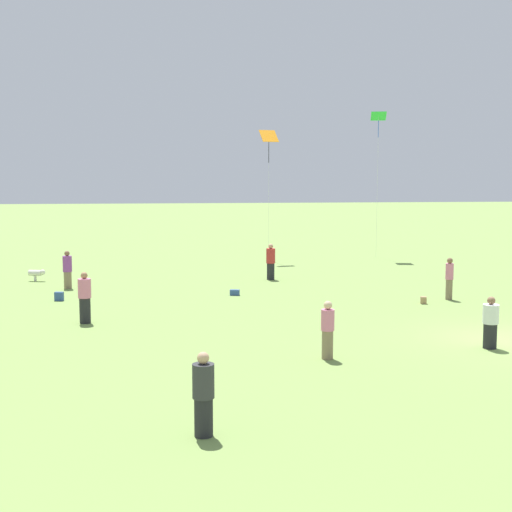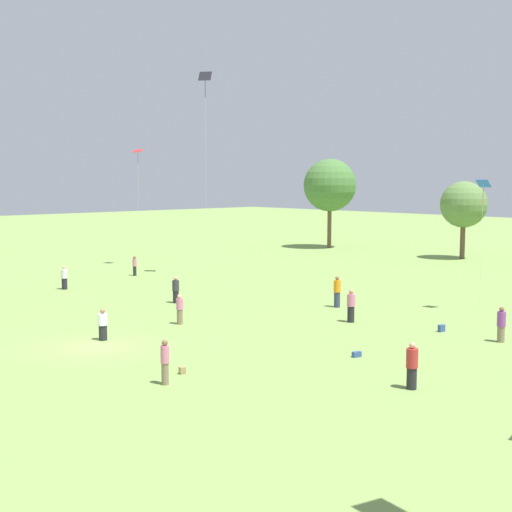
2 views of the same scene
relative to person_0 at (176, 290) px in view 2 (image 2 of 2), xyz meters
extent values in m
plane|color=#7A994C|center=(7.08, -9.98, -0.83)|extent=(240.00, 240.00, 0.00)
cylinder|color=brown|center=(-17.65, 34.73, 1.63)|extent=(0.46, 0.46, 4.94)
sphere|color=#477538|center=(-17.65, 34.73, 6.35)|extent=(6.00, 6.00, 6.00)
cylinder|color=brown|center=(-1.22, 35.98, 1.00)|extent=(0.49, 0.49, 3.68)
sphere|color=#5B7F42|center=(-1.22, 35.98, 4.56)|extent=(4.58, 4.58, 4.58)
cylinder|color=#232328|center=(0.00, 0.00, -0.44)|extent=(0.38, 0.38, 0.78)
cylinder|color=#333338|center=(0.00, 0.00, 0.29)|extent=(0.44, 0.44, 0.68)
sphere|color=tan|center=(0.00, 0.00, 0.75)|extent=(0.24, 0.24, 0.24)
cylinder|color=#847056|center=(19.64, 5.07, -0.44)|extent=(0.48, 0.48, 0.78)
cylinder|color=purple|center=(19.64, 5.07, 0.31)|extent=(0.57, 0.57, 0.73)
sphere|color=brown|center=(19.64, 5.07, 0.79)|extent=(0.24, 0.24, 0.24)
cylinder|color=#333D5B|center=(8.01, 6.42, -0.36)|extent=(0.53, 0.53, 0.94)
cylinder|color=orange|center=(8.01, 6.42, 0.48)|extent=(0.62, 0.62, 0.75)
sphere|color=brown|center=(8.01, 6.42, 0.97)|extent=(0.24, 0.24, 0.24)
cylinder|color=#232328|center=(11.56, 3.47, -0.39)|extent=(0.50, 0.50, 0.90)
cylinder|color=pink|center=(11.56, 3.47, 0.40)|extent=(0.59, 0.59, 0.67)
sphere|color=#A87A56|center=(11.56, 3.47, 0.86)|extent=(0.24, 0.24, 0.24)
cylinder|color=#232328|center=(-12.75, 5.21, -0.45)|extent=(0.28, 0.28, 0.77)
cylinder|color=pink|center=(-12.75, 5.21, 0.25)|extent=(0.33, 0.33, 0.61)
sphere|color=brown|center=(-12.75, 5.21, 0.67)|extent=(0.24, 0.24, 0.24)
cylinder|color=#232328|center=(21.26, -4.63, -0.42)|extent=(0.47, 0.47, 0.83)
cylinder|color=#B72D2D|center=(21.26, -4.63, 0.36)|extent=(0.55, 0.55, 0.74)
sphere|color=tan|center=(21.26, -4.63, 0.85)|extent=(0.24, 0.24, 0.24)
cylinder|color=#847056|center=(5.57, -3.82, -0.43)|extent=(0.45, 0.45, 0.82)
cylinder|color=pink|center=(5.57, -3.82, 0.28)|extent=(0.53, 0.53, 0.60)
sphere|color=beige|center=(5.57, -3.82, 0.70)|extent=(0.24, 0.24, 0.24)
cylinder|color=#847056|center=(14.46, -11.14, -0.41)|extent=(0.39, 0.39, 0.86)
cylinder|color=pink|center=(14.46, -11.14, 0.36)|extent=(0.46, 0.46, 0.67)
sphere|color=brown|center=(14.46, -11.14, 0.81)|extent=(0.24, 0.24, 0.24)
cylinder|color=#232328|center=(-10.01, -2.52, -0.43)|extent=(0.55, 0.55, 0.80)
cylinder|color=white|center=(-10.01, -2.52, 0.30)|extent=(0.64, 0.64, 0.65)
sphere|color=tan|center=(-10.01, -2.52, 0.74)|extent=(0.24, 0.24, 0.24)
cylinder|color=#232328|center=(6.15, -8.94, -0.46)|extent=(0.51, 0.51, 0.75)
cylinder|color=white|center=(6.15, -8.94, 0.21)|extent=(0.60, 0.60, 0.58)
sphere|color=brown|center=(6.15, -8.94, 0.62)|extent=(0.24, 0.24, 0.24)
cube|color=red|center=(-17.96, 9.14, 9.57)|extent=(1.08, 1.06, 0.30)
cylinder|color=blue|center=(-17.96, 9.14, 8.83)|extent=(0.04, 0.04, 0.97)
cylinder|color=silver|center=(-17.96, 9.14, 4.37)|extent=(0.01, 0.01, 10.40)
cube|color=blue|center=(14.84, 11.39, 6.80)|extent=(0.81, 0.70, 0.45)
cylinder|color=#E54C99|center=(14.84, 11.39, 6.07)|extent=(0.04, 0.04, 1.02)
cylinder|color=silver|center=(14.84, 11.39, 2.99)|extent=(0.01, 0.01, 7.64)
cube|color=black|center=(-8.15, 9.06, 15.11)|extent=(1.19, 1.13, 0.77)
cylinder|color=black|center=(-8.15, 9.06, 14.12)|extent=(0.04, 0.04, 1.38)
cylinder|color=silver|center=(-8.15, 9.06, 7.14)|extent=(0.01, 0.01, 15.94)
cube|color=#33518C|center=(16.35, 5.02, -0.65)|extent=(0.27, 0.38, 0.37)
cube|color=#33518C|center=(16.74, -2.36, -0.71)|extent=(0.31, 0.44, 0.25)
cube|color=#A58459|center=(13.68, -9.73, -0.69)|extent=(0.29, 0.28, 0.29)
camera|label=1|loc=(-13.65, 0.78, 4.27)|focal=50.00mm
camera|label=2|loc=(36.53, -26.73, 7.07)|focal=50.00mm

